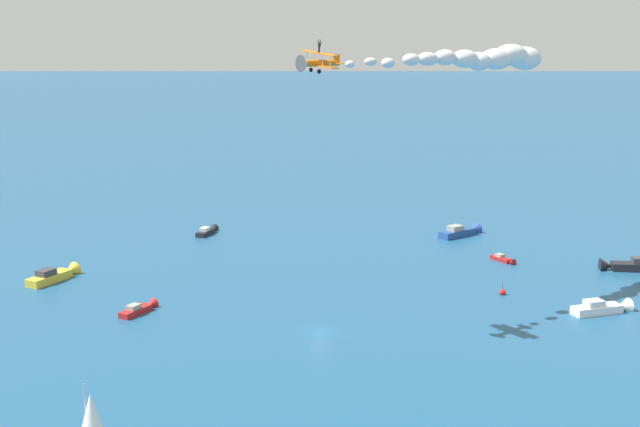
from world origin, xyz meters
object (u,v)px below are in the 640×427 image
at_px(wingwalker_lead, 319,46).
at_px(marker_buoy, 502,292).
at_px(motorboat_offshore, 604,308).
at_px(motorboat_trailing, 55,275).
at_px(sailboat_outer_ring_b, 92,426).
at_px(motorboat_far_port, 504,259).
at_px(motorboat_far_stbd, 208,231).
at_px(motorboat_near_centre, 140,309).
at_px(motorboat_mid_cluster, 628,266).
at_px(motorboat_outer_ring_c, 462,231).
at_px(biplane_lead, 318,62).

bearing_deg(wingwalker_lead, marker_buoy, -144.99).
bearing_deg(motorboat_offshore, marker_buoy, -30.64).
xyz_separation_m(motorboat_trailing, sailboat_outer_ring_b, (-27.36, 62.97, 2.84)).
relative_size(motorboat_far_port, motorboat_offshore, 0.54).
bearing_deg(motorboat_far_stbd, motorboat_near_centre, 89.35).
xyz_separation_m(motorboat_far_port, motorboat_mid_cluster, (-21.90, 4.81, 0.42)).
bearing_deg(motorboat_outer_ring_c, motorboat_trailing, 26.85).
relative_size(motorboat_offshore, sailboat_outer_ring_b, 1.27).
relative_size(motorboat_far_stbd, motorboat_mid_cluster, 0.70).
xyz_separation_m(sailboat_outer_ring_b, marker_buoy, (-50.41, -58.80, -3.30)).
xyz_separation_m(motorboat_far_port, marker_buoy, (3.47, 21.07, -0.06)).
distance_m(motorboat_near_centre, sailboat_outer_ring_b, 46.99).
bearing_deg(wingwalker_lead, motorboat_outer_ring_c, -113.36).
bearing_deg(motorboat_near_centre, motorboat_trailing, -40.26).
bearing_deg(wingwalker_lead, motorboat_trailing, -27.17).
xyz_separation_m(motorboat_trailing, motorboat_mid_cluster, (-103.14, -12.09, 0.02)).
height_order(motorboat_near_centre, motorboat_outer_ring_c, motorboat_outer_ring_c).
xyz_separation_m(motorboat_outer_ring_c, biplane_lead, (27.35, 62.88, 38.04)).
bearing_deg(marker_buoy, motorboat_mid_cluster, -147.35).
bearing_deg(motorboat_far_stbd, motorboat_offshore, 145.54).
xyz_separation_m(sailboat_outer_ring_b, biplane_lead, (-20.82, -38.33, 35.21)).
distance_m(motorboat_offshore, biplane_lead, 59.45).
relative_size(motorboat_near_centre, motorboat_outer_ring_c, 0.74).
xyz_separation_m(motorboat_mid_cluster, sailboat_outer_ring_b, (75.78, 75.06, 2.82)).
bearing_deg(motorboat_far_port, motorboat_offshore, 110.34).
relative_size(motorboat_far_port, motorboat_outer_ring_c, 0.55).
relative_size(motorboat_mid_cluster, motorboat_outer_ring_c, 1.12).
xyz_separation_m(motorboat_trailing, biplane_lead, (-48.18, 24.64, 38.05)).
distance_m(sailboat_outer_ring_b, biplane_lead, 56.06).
bearing_deg(motorboat_far_stbd, wingwalker_lead, 114.50).
xyz_separation_m(motorboat_near_centre, marker_buoy, (-58.04, -12.54, -0.18)).
relative_size(motorboat_offshore, motorboat_mid_cluster, 0.91).
distance_m(motorboat_trailing, wingwalker_lead, 67.58).
distance_m(motorboat_far_stbd, wingwalker_lead, 78.69).
height_order(motorboat_far_port, marker_buoy, marker_buoy).
bearing_deg(motorboat_trailing, motorboat_outer_ring_c, -153.15).
xyz_separation_m(motorboat_offshore, wingwalker_lead, (43.91, 12.07, 40.30)).
bearing_deg(motorboat_mid_cluster, wingwalker_lead, 33.93).
bearing_deg(motorboat_mid_cluster, motorboat_offshore, 66.25).
bearing_deg(biplane_lead, wingwalker_lead, 128.19).
height_order(motorboat_far_stbd, sailboat_outer_ring_b, sailboat_outer_ring_b).
bearing_deg(motorboat_mid_cluster, sailboat_outer_ring_b, 44.73).
xyz_separation_m(sailboat_outer_ring_b, wingwalker_lead, (-20.95, -38.17, 37.39)).
height_order(motorboat_mid_cluster, marker_buoy, motorboat_mid_cluster).
distance_m(motorboat_near_centre, motorboat_outer_ring_c, 78.32).
relative_size(motorboat_near_centre, motorboat_far_stbd, 0.94).
bearing_deg(motorboat_outer_ring_c, marker_buoy, 93.02).
bearing_deg(motorboat_outer_ring_c, motorboat_near_centre, 44.55).
relative_size(motorboat_offshore, motorboat_trailing, 0.93).
xyz_separation_m(motorboat_far_stbd, wingwalker_lead, (-27.98, 61.41, 40.48)).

